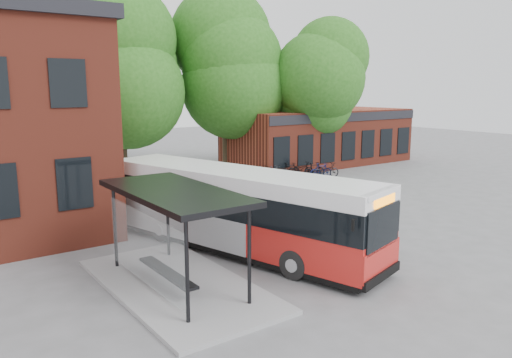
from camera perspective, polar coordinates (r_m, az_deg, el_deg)
ground at (r=17.98m, az=2.50°, el=-7.94°), size 100.00×100.00×0.00m
shop_row at (r=37.66m, az=7.20°, el=4.82°), size 14.00×6.20×4.00m
bus_shelter at (r=14.42m, az=-9.16°, el=-6.73°), size 3.60×7.00×2.90m
bike_rail at (r=31.16m, az=4.45°, el=0.33°), size 5.20×0.10×0.38m
tree_1 at (r=32.50m, az=-15.17°, el=9.30°), size 7.92×7.92×10.40m
tree_2 at (r=34.76m, az=-3.58°, el=10.19°), size 7.92×7.92×11.00m
tree_3 at (r=34.66m, az=7.14°, el=8.71°), size 7.04×7.04×9.28m
city_bus at (r=17.53m, az=-2.36°, el=-3.58°), size 5.25×11.42×2.84m
bicycle_0 at (r=30.24m, az=0.36°, el=0.59°), size 1.89×0.94×0.95m
bicycle_1 at (r=30.72m, az=2.03°, el=0.70°), size 1.56×0.77×0.90m
bicycle_2 at (r=29.92m, az=2.80°, el=0.32°), size 1.60×1.11×0.80m
bicycle_3 at (r=31.94m, az=3.86°, el=1.07°), size 1.57×0.64×0.92m
bicycle_4 at (r=32.06m, az=5.07°, el=1.11°), size 1.88×1.07×0.94m
bicycle_5 at (r=31.64m, az=6.66°, el=1.02°), size 1.70×0.54×1.01m
bicycle_6 at (r=31.74m, az=7.98°, el=0.98°), size 1.93×1.05×0.96m
bicycle_7 at (r=31.72m, az=7.42°, el=0.97°), size 1.63×0.76×0.95m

